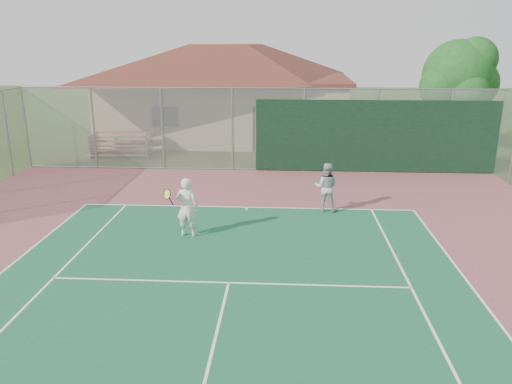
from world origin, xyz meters
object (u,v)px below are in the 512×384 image
(tree, at_px, (460,78))
(bleachers, at_px, (122,144))
(player_white_front, at_px, (187,208))
(player_grey_back, at_px, (326,188))
(clubhouse, at_px, (228,82))

(tree, bearing_deg, bleachers, -173.88)
(player_white_front, xyz_separation_m, player_grey_back, (4.08, 2.46, -0.06))
(bleachers, height_order, player_white_front, player_white_front)
(clubhouse, xyz_separation_m, player_white_front, (0.60, -16.02, -2.30))
(player_grey_back, bearing_deg, player_white_front, 41.52)
(clubhouse, distance_m, player_grey_back, 14.53)
(clubhouse, relative_size, bleachers, 4.95)
(clubhouse, distance_m, player_white_front, 16.19)
(bleachers, distance_m, player_white_front, 11.69)
(tree, relative_size, player_grey_back, 3.50)
(bleachers, height_order, tree, tree)
(bleachers, xyz_separation_m, player_white_front, (5.25, -10.44, 0.29))
(clubhouse, height_order, player_white_front, clubhouse)
(clubhouse, relative_size, player_grey_back, 9.18)
(player_white_front, distance_m, player_grey_back, 4.76)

